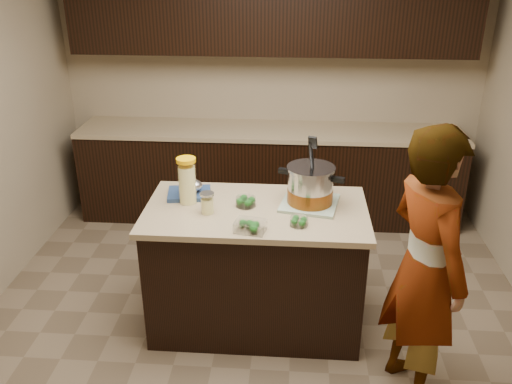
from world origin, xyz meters
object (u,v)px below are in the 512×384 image
island (256,267)px  stock_pot (310,187)px  person (425,269)px  lemonade_pitcher (187,182)px

island → stock_pot: bearing=14.3°
person → lemonade_pitcher: bearing=43.4°
island → stock_pot: stock_pot is taller
lemonade_pitcher → island: bearing=-8.1°
island → person: size_ratio=0.87×
stock_pot → island: bearing=-146.6°
island → person: 1.19m
island → stock_pot: size_ratio=3.23×
stock_pot → lemonade_pitcher: bearing=-159.3°
stock_pot → lemonade_pitcher: size_ratio=1.45×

